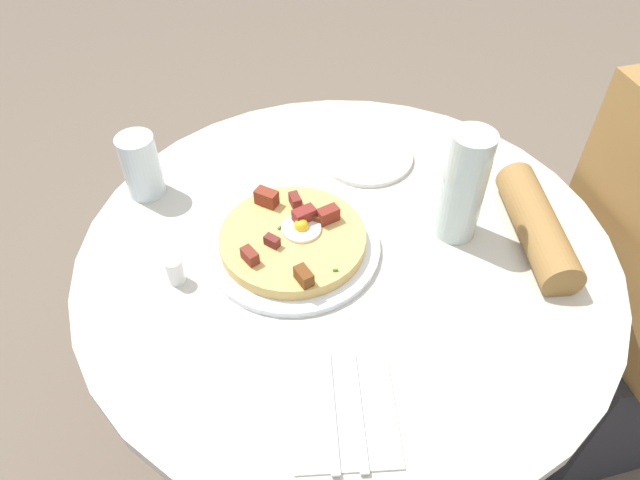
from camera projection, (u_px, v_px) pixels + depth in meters
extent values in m
plane|color=#6B5B4C|center=(338.00, 435.00, 1.51)|extent=(6.00, 6.00, 0.00)
cylinder|color=beige|center=(347.00, 254.00, 1.02)|extent=(0.92, 0.92, 0.03)
cylinder|color=#333338|center=(341.00, 364.00, 1.27)|extent=(0.11, 0.11, 0.67)
cylinder|color=#333338|center=(338.00, 433.00, 1.51)|extent=(0.41, 0.41, 0.02)
cube|color=#2D2D33|center=(597.00, 374.00, 1.38)|extent=(0.32, 0.28, 0.45)
cylinder|color=olive|center=(537.00, 226.00, 1.01)|extent=(0.27, 0.12, 0.07)
cylinder|color=white|center=(293.00, 246.00, 1.01)|extent=(0.30, 0.30, 0.01)
cylinder|color=#DBB05F|center=(293.00, 239.00, 0.99)|extent=(0.25, 0.25, 0.02)
cylinder|color=white|center=(301.00, 228.00, 0.99)|extent=(0.07, 0.07, 0.01)
sphere|color=yellow|center=(301.00, 226.00, 0.99)|extent=(0.02, 0.02, 0.02)
cube|color=maroon|center=(295.00, 200.00, 1.03)|extent=(0.03, 0.02, 0.02)
cube|color=maroon|center=(304.00, 216.00, 1.00)|extent=(0.03, 0.04, 0.03)
cube|color=maroon|center=(272.00, 241.00, 0.96)|extent=(0.03, 0.03, 0.02)
cube|color=maroon|center=(328.00, 215.00, 1.00)|extent=(0.03, 0.04, 0.03)
cube|color=maroon|center=(267.00, 197.00, 1.03)|extent=(0.04, 0.04, 0.03)
cube|color=brown|center=(304.00, 276.00, 0.91)|extent=(0.04, 0.03, 0.02)
cube|color=maroon|center=(250.00, 256.00, 0.94)|extent=(0.03, 0.03, 0.02)
cube|color=brown|center=(315.00, 218.00, 1.00)|extent=(0.02, 0.03, 0.02)
cube|color=#387F2D|center=(302.00, 208.00, 1.03)|extent=(0.01, 0.01, 0.00)
cube|color=#387F2D|center=(280.00, 227.00, 0.99)|extent=(0.01, 0.01, 0.00)
cube|color=#387F2D|center=(336.00, 270.00, 0.93)|extent=(0.00, 0.01, 0.00)
cylinder|color=white|center=(366.00, 156.00, 1.18)|extent=(0.19, 0.19, 0.01)
cube|color=white|center=(344.00, 410.00, 0.80)|extent=(0.19, 0.17, 0.00)
cube|color=silver|center=(331.00, 410.00, 0.79)|extent=(0.18, 0.05, 0.00)
cube|color=silver|center=(357.00, 408.00, 0.80)|extent=(0.18, 0.05, 0.00)
cylinder|color=silver|center=(141.00, 166.00, 1.07)|extent=(0.07, 0.07, 0.12)
cylinder|color=silver|center=(464.00, 186.00, 0.97)|extent=(0.07, 0.07, 0.21)
cylinder|color=white|center=(175.00, 269.00, 0.95)|extent=(0.03, 0.03, 0.05)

